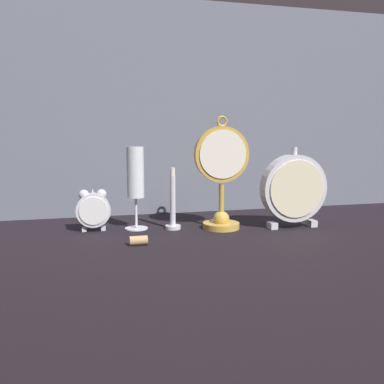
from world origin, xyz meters
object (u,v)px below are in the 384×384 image
pocket_watch_on_stand (222,179)px  brass_candlestick (173,208)px  mantel_clock_silver (294,189)px  champagne_flute (135,178)px  wine_cork (139,240)px  alarm_clock_twin_bell (93,208)px

pocket_watch_on_stand → brass_candlestick: size_ratio=1.82×
mantel_clock_silver → champagne_flute: size_ratio=0.99×
brass_candlestick → champagne_flute: bearing=165.9°
brass_candlestick → wine_cork: 0.19m
wine_cork → champagne_flute: bearing=84.8°
brass_candlestick → alarm_clock_twin_bell: bearing=173.0°
mantel_clock_silver → wine_cork: mantel_clock_silver is taller
pocket_watch_on_stand → alarm_clock_twin_bell: 0.35m
pocket_watch_on_stand → wine_cork: size_ratio=7.31×
mantel_clock_silver → champagne_flute: (-0.42, 0.09, 0.03)m
pocket_watch_on_stand → alarm_clock_twin_bell: (-0.34, 0.05, -0.07)m
alarm_clock_twin_bell → champagne_flute: champagne_flute is taller
pocket_watch_on_stand → alarm_clock_twin_bell: size_ratio=2.72×
alarm_clock_twin_bell → wine_cork: size_ratio=2.69×
alarm_clock_twin_bell → mantel_clock_silver: mantel_clock_silver is taller
champagne_flute → alarm_clock_twin_bell: bearing=179.3°
pocket_watch_on_stand → champagne_flute: 0.23m
pocket_watch_on_stand → wine_cork: 0.30m
alarm_clock_twin_bell → brass_candlestick: bearing=-7.0°
alarm_clock_twin_bell → mantel_clock_silver: size_ratio=0.51×
mantel_clock_silver → wine_cork: size_ratio=5.32×
pocket_watch_on_stand → mantel_clock_silver: (0.20, -0.04, -0.03)m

